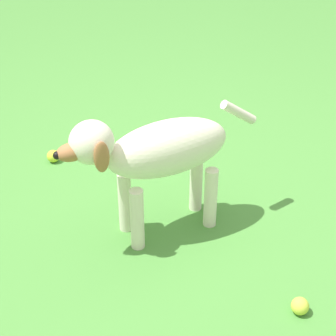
% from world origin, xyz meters
% --- Properties ---
extents(ground, '(14.00, 14.00, 0.00)m').
position_xyz_m(ground, '(0.00, 0.00, 0.00)').
color(ground, '#478438').
extents(dog, '(0.23, 0.88, 0.59)m').
position_xyz_m(dog, '(0.13, -0.03, 0.39)').
color(dog, silver).
rests_on(dog, ground).
extents(tennis_ball_1, '(0.07, 0.07, 0.07)m').
position_xyz_m(tennis_ball_1, '(-0.63, -0.24, 0.03)').
color(tennis_ball_1, '#C9DE35').
rests_on(tennis_ball_1, ground).
extents(tennis_ball_2, '(0.07, 0.07, 0.07)m').
position_xyz_m(tennis_ball_2, '(0.80, 0.19, 0.03)').
color(tennis_ball_2, '#C7DB41').
rests_on(tennis_ball_2, ground).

